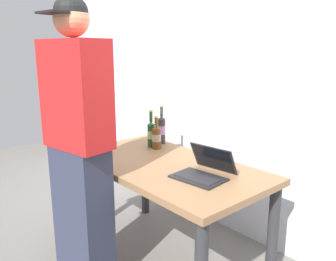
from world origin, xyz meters
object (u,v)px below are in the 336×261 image
at_px(beer_bottle_amber, 157,136).
at_px(beer_bottle_brown, 162,129).
at_px(beer_bottle_green, 151,133).
at_px(person_figure, 79,150).
at_px(laptop, 204,170).

bearing_deg(beer_bottle_amber, beer_bottle_brown, 125.52).
bearing_deg(beer_bottle_green, person_figure, -70.63).
xyz_separation_m(laptop, beer_bottle_green, (-0.78, 0.18, 0.07)).
distance_m(beer_bottle_green, beer_bottle_amber, 0.08).
distance_m(beer_bottle_brown, beer_bottle_green, 0.14).
height_order(beer_bottle_brown, beer_bottle_green, beer_bottle_brown).
bearing_deg(beer_bottle_brown, laptop, -21.56).
relative_size(beer_bottle_brown, beer_bottle_amber, 1.24).
distance_m(laptop, beer_bottle_brown, 0.87).
xyz_separation_m(beer_bottle_brown, person_figure, (0.30, -0.93, 0.06)).
xyz_separation_m(laptop, beer_bottle_brown, (-0.80, 0.32, 0.09)).
height_order(laptop, beer_bottle_brown, beer_bottle_brown).
bearing_deg(beer_bottle_green, beer_bottle_brown, 99.10).
relative_size(laptop, beer_bottle_amber, 1.30).
xyz_separation_m(beer_bottle_amber, person_figure, (0.20, -0.79, 0.08)).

